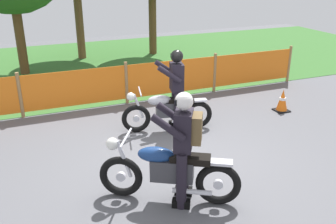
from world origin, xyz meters
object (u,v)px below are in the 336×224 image
object	(u,v)px
motorcycle_lead	(168,171)
traffic_cone	(282,101)
rider_trailing	(176,88)
rider_lead	(184,143)
motorcycle_trailing	(167,111)

from	to	relation	value
motorcycle_lead	traffic_cone	bearing A→B (deg)	-118.65
motorcycle_lead	rider_trailing	xyz separation A→B (m)	(1.09, 2.27, 0.44)
rider_lead	traffic_cone	distance (m)	4.40
motorcycle_trailing	rider_trailing	size ratio (longest dim) A/B	1.11
motorcycle_lead	rider_lead	size ratio (longest dim) A/B	1.10
traffic_cone	rider_trailing	bearing A→B (deg)	-179.66
motorcycle_trailing	traffic_cone	bearing A→B (deg)	-167.58
rider_lead	motorcycle_lead	bearing A→B (deg)	0.51
rider_trailing	traffic_cone	world-z (taller)	rider_trailing
traffic_cone	rider_lead	bearing A→B (deg)	-146.58
motorcycle_lead	rider_lead	xyz separation A→B (m)	(0.20, -0.11, 0.47)
rider_lead	rider_trailing	bearing A→B (deg)	-80.12
motorcycle_trailing	rider_trailing	world-z (taller)	rider_trailing
motorcycle_lead	rider_lead	distance (m)	0.52
rider_trailing	rider_lead	bearing A→B (deg)	82.21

